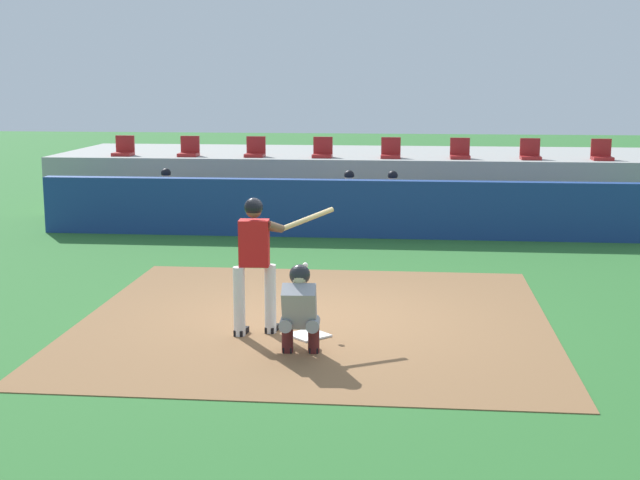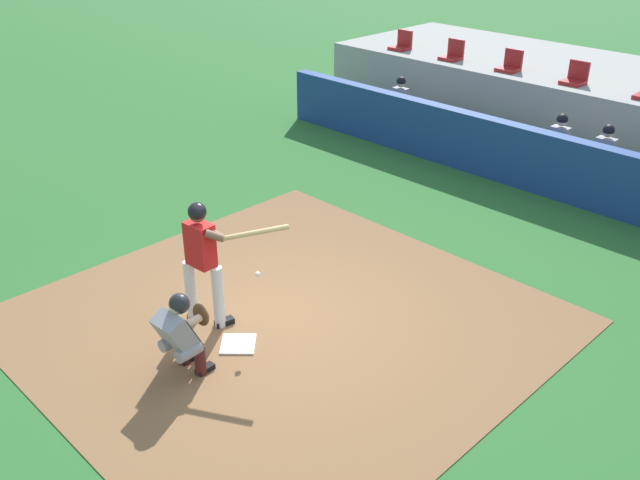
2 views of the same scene
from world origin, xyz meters
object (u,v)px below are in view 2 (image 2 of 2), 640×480
(batter_at_plate, at_px, (203,257))
(dugout_player_2, at_px, (601,158))
(catcher_crouched, at_px, (183,331))
(stadium_seat_2, at_px, (510,65))
(stadium_seat_3, at_px, (575,77))
(dugout_player_1, at_px, (555,146))
(dugout_player_0, at_px, (397,104))
(stadium_seat_0, at_px, (402,44))
(stadium_seat_1, at_px, (453,54))
(home_plate, at_px, (238,344))

(batter_at_plate, height_order, dugout_player_2, batter_at_plate)
(catcher_crouched, height_order, stadium_seat_2, stadium_seat_2)
(dugout_player_2, xyz_separation_m, stadium_seat_3, (-1.72, 2.03, 0.86))
(dugout_player_1, bearing_deg, catcher_crouched, -89.85)
(catcher_crouched, bearing_deg, dugout_player_2, 84.10)
(dugout_player_1, height_order, stadium_seat_3, stadium_seat_3)
(batter_at_plate, distance_m, dugout_player_0, 8.82)
(batter_at_plate, bearing_deg, stadium_seat_0, 116.30)
(stadium_seat_2, bearing_deg, stadium_seat_3, 0.00)
(stadium_seat_0, distance_m, stadium_seat_1, 1.62)
(stadium_seat_2, bearing_deg, dugout_player_1, -40.34)
(dugout_player_0, xyz_separation_m, stadium_seat_1, (0.06, 2.03, 0.86))
(dugout_player_2, bearing_deg, stadium_seat_3, 130.17)
(dugout_player_1, bearing_deg, home_plate, -89.71)
(home_plate, xyz_separation_m, stadium_seat_1, (-4.06, 10.18, 1.51))
(dugout_player_1, xyz_separation_m, stadium_seat_1, (-4.02, 2.03, 0.86))
(catcher_crouched, relative_size, dugout_player_0, 1.24)
(home_plate, distance_m, stadium_seat_1, 11.06)
(dugout_player_0, distance_m, stadium_seat_0, 2.71)
(dugout_player_0, height_order, dugout_player_1, same)
(stadium_seat_2, bearing_deg, catcher_crouched, -77.57)
(batter_at_plate, xyz_separation_m, stadium_seat_3, (-0.14, 10.14, 0.50))
(home_plate, distance_m, stadium_seat_0, 11.76)
(stadium_seat_0, xyz_separation_m, stadium_seat_3, (4.88, 0.00, 0.00))
(dugout_player_1, bearing_deg, stadium_seat_0, 160.18)
(dugout_player_0, distance_m, stadium_seat_1, 2.21)
(stadium_seat_0, xyz_separation_m, stadium_seat_2, (3.25, 0.00, 0.00))
(home_plate, relative_size, stadium_seat_3, 0.92)
(stadium_seat_2, relative_size, stadium_seat_3, 1.00)
(stadium_seat_1, distance_m, stadium_seat_3, 3.25)
(dugout_player_0, height_order, dugout_player_2, same)
(stadium_seat_1, xyz_separation_m, stadium_seat_3, (3.25, 0.00, 0.00))
(home_plate, xyz_separation_m, stadium_seat_0, (-5.69, 10.18, 1.51))
(stadium_seat_2, bearing_deg, dugout_player_0, -129.63)
(dugout_player_0, bearing_deg, stadium_seat_2, 50.37)
(home_plate, relative_size, batter_at_plate, 0.24)
(catcher_crouched, relative_size, dugout_player_1, 1.24)
(dugout_player_2, relative_size, stadium_seat_2, 2.71)
(catcher_crouched, xyz_separation_m, dugout_player_0, (-4.10, 8.94, 0.07))
(stadium_seat_2, distance_m, stadium_seat_3, 1.62)
(dugout_player_0, bearing_deg, batter_at_plate, -66.96)
(dugout_player_2, bearing_deg, stadium_seat_1, 157.73)
(home_plate, xyz_separation_m, dugout_player_2, (0.91, 8.14, 0.65))
(catcher_crouched, distance_m, dugout_player_2, 8.98)
(home_plate, xyz_separation_m, dugout_player_1, (-0.04, 8.14, 0.65))
(home_plate, height_order, batter_at_plate, batter_at_plate)
(dugout_player_1, relative_size, stadium_seat_3, 2.71)
(stadium_seat_2, height_order, stadium_seat_3, same)
(home_plate, distance_m, dugout_player_2, 8.22)
(dugout_player_2, height_order, stadium_seat_0, stadium_seat_0)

